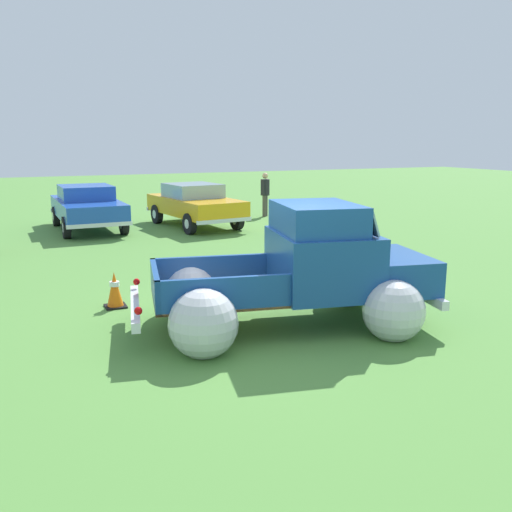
% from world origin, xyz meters
% --- Properties ---
extents(ground_plane, '(80.00, 80.00, 0.00)m').
position_xyz_m(ground_plane, '(0.00, 0.00, 0.00)').
color(ground_plane, '#548C3D').
extents(vintage_pickup_truck, '(4.90, 3.45, 1.96)m').
position_xyz_m(vintage_pickup_truck, '(0.38, -0.08, 0.76)').
color(vintage_pickup_truck, black).
rests_on(vintage_pickup_truck, ground).
extents(show_car_0, '(1.98, 4.36, 1.43)m').
position_xyz_m(show_car_0, '(-1.45, 11.08, 0.78)').
color(show_car_0, black).
rests_on(show_car_0, ground).
extents(show_car_1, '(2.40, 4.42, 1.43)m').
position_xyz_m(show_car_1, '(1.95, 10.35, 0.78)').
color(show_car_1, black).
rests_on(show_car_1, ground).
extents(spectator_1, '(0.48, 0.48, 1.66)m').
position_xyz_m(spectator_1, '(5.18, 11.67, 0.94)').
color(spectator_1, '#4C4742').
rests_on(spectator_1, ground).
extents(lane_cone_0, '(0.36, 0.36, 0.63)m').
position_xyz_m(lane_cone_0, '(-2.21, 2.08, 0.31)').
color(lane_cone_0, black).
rests_on(lane_cone_0, ground).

